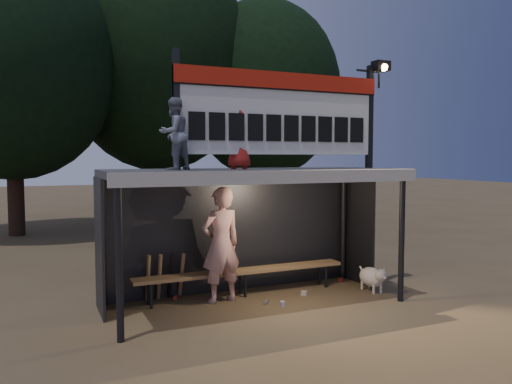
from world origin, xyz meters
TOP-DOWN VIEW (x-y plane):
  - ground at (0.00, 0.00)m, footprint 80.00×80.00m
  - player at (-0.49, 0.33)m, footprint 0.80×0.59m
  - child_a at (-1.42, -0.12)m, footprint 0.68×0.64m
  - child_b at (-0.26, 0.07)m, footprint 0.58×0.46m
  - dugout_shelter at (0.00, 0.24)m, footprint 5.10×2.08m
  - scoreboard_assembly at (0.56, -0.01)m, footprint 4.10×0.27m
  - bench at (0.00, 0.55)m, footprint 4.00×0.35m
  - tree_left at (-4.00, 10.00)m, footprint 6.46×6.46m
  - tree_mid at (1.00, 11.50)m, footprint 7.22×7.22m
  - tree_right at (5.00, 10.50)m, footprint 6.08×6.08m
  - dog at (2.33, -0.19)m, footprint 0.36×0.81m
  - bats at (-1.37, 0.82)m, footprint 0.67×0.35m
  - litter at (0.54, 0.22)m, footprint 3.49×1.25m

SIDE VIEW (x-z plane):
  - ground at x=0.00m, z-range 0.00..0.00m
  - litter at x=0.54m, z-range 0.00..0.08m
  - dog at x=2.33m, z-range 0.03..0.53m
  - bats at x=-1.37m, z-range 0.01..0.85m
  - bench at x=0.00m, z-range 0.19..0.67m
  - player at x=-0.49m, z-range 0.00..2.01m
  - dugout_shelter at x=0.00m, z-range 0.69..3.01m
  - child_b at x=-0.26m, z-range 2.32..3.35m
  - child_a at x=-1.42m, z-range 2.32..3.45m
  - scoreboard_assembly at x=0.56m, z-range 2.33..4.32m
  - tree_right at x=5.00m, z-range 0.83..9.55m
  - tree_left at x=-4.00m, z-range 0.88..10.15m
  - tree_mid at x=1.00m, z-range 0.99..11.34m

